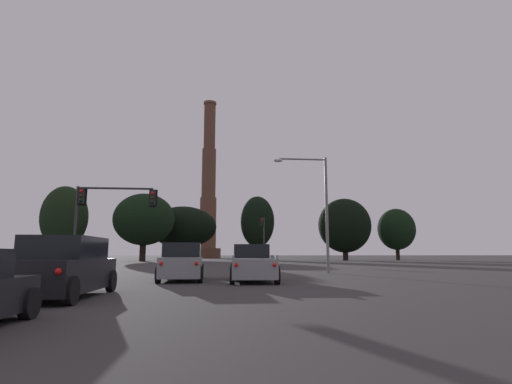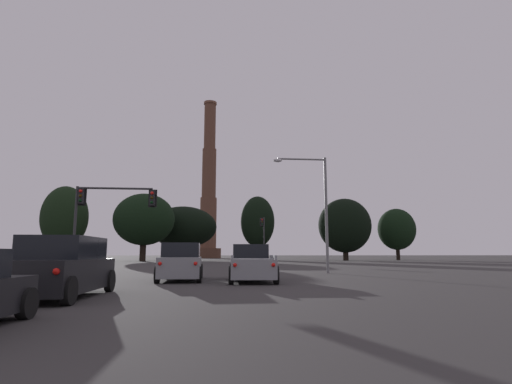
# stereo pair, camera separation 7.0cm
# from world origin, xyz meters

# --- Properties ---
(suv_center_lane_front) EXTENTS (2.21, 4.95, 1.86)m
(suv_center_lane_front) POSITION_xyz_m (-0.23, 21.13, 0.90)
(suv_center_lane_front) COLOR gray
(suv_center_lane_front) RESTS_ON ground_plane
(pickup_truck_right_lane_front) EXTENTS (2.40, 5.58, 1.82)m
(pickup_truck_right_lane_front) POSITION_xyz_m (3.28, 20.62, 0.80)
(pickup_truck_right_lane_front) COLOR gray
(pickup_truck_right_lane_front) RESTS_ON ground_plane
(suv_left_lane_second) EXTENTS (2.14, 4.92, 1.86)m
(suv_left_lane_second) POSITION_xyz_m (-3.17, 13.44, 0.90)
(suv_left_lane_second) COLOR black
(suv_left_lane_second) RESTS_ON ground_plane
(traffic_light_overhead_left) EXTENTS (5.53, 0.50, 5.88)m
(traffic_light_overhead_left) POSITION_xyz_m (-6.25, 28.30, 4.50)
(traffic_light_overhead_left) COLOR #2D2D30
(traffic_light_overhead_left) RESTS_ON ground_plane
(traffic_light_far_right) EXTENTS (0.78, 0.50, 6.47)m
(traffic_light_far_right) POSITION_xyz_m (7.94, 56.97, 4.22)
(traffic_light_far_right) COLOR #2D2D30
(traffic_light_far_right) RESTS_ON ground_plane
(street_lamp) EXTENTS (3.86, 0.36, 8.16)m
(street_lamp) POSITION_xyz_m (8.51, 27.82, 5.11)
(street_lamp) COLOR slate
(street_lamp) RESTS_ON ground_plane
(smokestack) EXTENTS (7.80, 7.80, 47.76)m
(smokestack) POSITION_xyz_m (-1.48, 119.29, 18.75)
(smokestack) COLOR #523427
(smokestack) RESTS_ON ground_plane
(treeline_left_mid) EXTENTS (10.20, 9.18, 11.95)m
(treeline_left_mid) POSITION_xyz_m (26.00, 75.87, 6.71)
(treeline_left_mid) COLOR black
(treeline_left_mid) RESTS_ON ground_plane
(treeline_center_left) EXTENTS (7.78, 7.00, 10.63)m
(treeline_center_left) POSITION_xyz_m (38.59, 80.53, 6.34)
(treeline_center_left) COLOR black
(treeline_center_left) RESTS_ON ground_plane
(treeline_center_right) EXTENTS (13.33, 11.99, 10.68)m
(treeline_center_right) POSITION_xyz_m (-5.44, 81.20, 6.56)
(treeline_center_right) COLOR black
(treeline_center_right) RESTS_ON ground_plane
(treeline_right_mid) EXTENTS (7.02, 6.31, 13.17)m
(treeline_right_mid) POSITION_xyz_m (9.67, 82.71, 7.88)
(treeline_right_mid) COLOR black
(treeline_right_mid) RESTS_ON ground_plane
(treeline_far_right) EXTENTS (10.67, 9.60, 11.91)m
(treeline_far_right) POSITION_xyz_m (-11.54, 72.47, 7.31)
(treeline_far_right) COLOR black
(treeline_far_right) RESTS_ON ground_plane
(treeline_far_left) EXTENTS (7.86, 7.08, 13.03)m
(treeline_far_left) POSITION_xyz_m (-25.08, 72.33, 7.53)
(treeline_far_left) COLOR black
(treeline_far_left) RESTS_ON ground_plane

